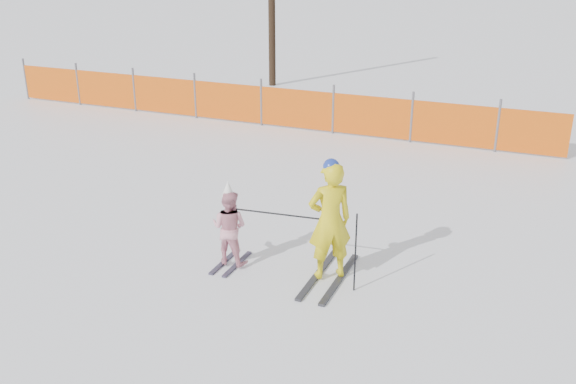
{
  "coord_description": "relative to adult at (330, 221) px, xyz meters",
  "views": [
    {
      "loc": [
        3.51,
        -7.97,
        4.6
      ],
      "look_at": [
        0.0,
        0.5,
        1.0
      ],
      "focal_mm": 40.0,
      "sensor_mm": 36.0,
      "label": 1
    }
  ],
  "objects": [
    {
      "name": "ground",
      "position": [
        -0.89,
        0.1,
        -0.92
      ],
      "size": [
        120.0,
        120.0,
        0.0
      ],
      "primitive_type": "plane",
      "color": "white",
      "rests_on": "ground"
    },
    {
      "name": "child",
      "position": [
        -1.52,
        -0.16,
        -0.29
      ],
      "size": [
        0.57,
        0.87,
        1.35
      ],
      "color": "black",
      "rests_on": "ground"
    },
    {
      "name": "safety_fence",
      "position": [
        -4.67,
        7.19,
        -0.36
      ],
      "size": [
        15.59,
        0.06,
        1.25
      ],
      "color": "#595960",
      "rests_on": "ground"
    },
    {
      "name": "ski_poles",
      "position": [
        -0.18,
        -0.14,
        -0.15
      ],
      "size": [
        1.86,
        0.21,
        1.18
      ],
      "color": "black",
      "rests_on": "ground"
    },
    {
      "name": "adult",
      "position": [
        0.0,
        0.0,
        0.0
      ],
      "size": [
        0.76,
        1.58,
        1.84
      ],
      "color": "black",
      "rests_on": "ground"
    }
  ]
}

